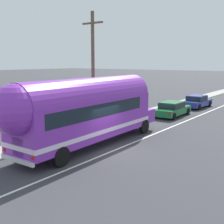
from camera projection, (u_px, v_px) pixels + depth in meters
The scene contains 7 objects.
ground_plane at pixel (113, 151), 16.57m from camera, with size 300.00×300.00×0.00m, color #38383D.
lane_markings at pixel (176, 116), 27.00m from camera, with size 3.69×80.00×0.01m.
sidewalk_slab at pixel (138, 115), 27.13m from camera, with size 1.98×90.00×0.15m, color #9E9B93.
utility_pole at pixel (93, 70), 20.67m from camera, with size 1.80×0.24×8.50m.
painted_bus at pixel (84, 109), 16.85m from camera, with size 2.75×12.65×4.12m.
car_lead at pixel (172, 108), 26.98m from camera, with size 2.07×4.79×1.37m.
car_second at pixel (197, 101), 32.02m from camera, with size 2.05×4.57×1.37m.
Camera 1 is at (9.49, -12.81, 5.05)m, focal length 46.34 mm.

